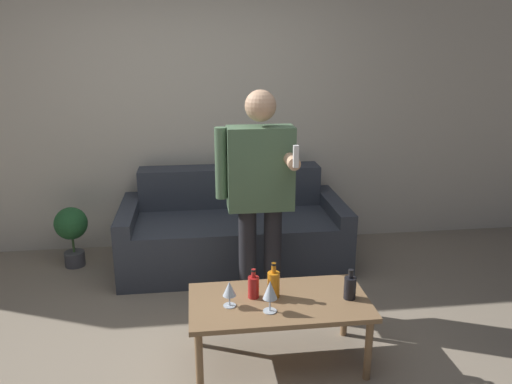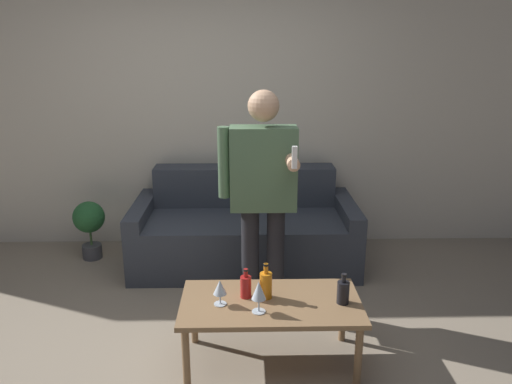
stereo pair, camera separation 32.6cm
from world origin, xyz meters
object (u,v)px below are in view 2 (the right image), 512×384
(bottle_orange, at_px, (343,292))
(person_standing_front, at_px, (262,188))
(couch, at_px, (245,230))
(coffee_table, at_px, (271,308))

(bottle_orange, height_order, person_standing_front, person_standing_front)
(couch, distance_m, bottle_orange, 1.64)
(coffee_table, distance_m, bottle_orange, 0.44)
(bottle_orange, distance_m, person_standing_front, 0.94)
(coffee_table, height_order, person_standing_front, person_standing_front)
(couch, relative_size, person_standing_front, 1.20)
(person_standing_front, bearing_deg, couch, 98.74)
(couch, relative_size, coffee_table, 1.79)
(couch, relative_size, bottle_orange, 10.26)
(couch, distance_m, coffee_table, 1.50)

